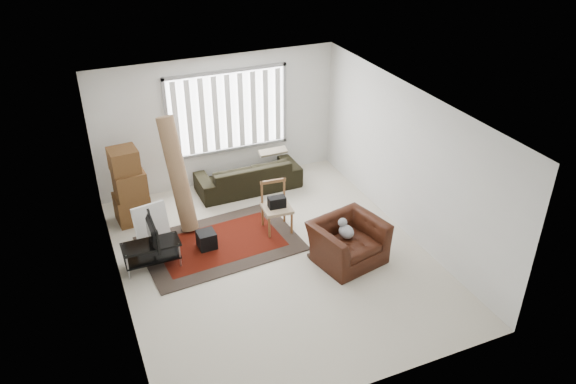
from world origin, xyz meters
The scene contains 11 objects.
room centered at (0.03, 0.51, 1.76)m, with size 6.00×6.02×2.71m.
persian_rug centered at (-0.73, 0.76, 0.01)m, with size 2.81×1.99×0.02m.
tv_stand centered at (-1.95, 0.56, 0.34)m, with size 0.94×0.42×0.47m.
tv centered at (-1.95, 0.56, 0.69)m, with size 0.76×0.10×0.44m, color black.
subwoofer centered at (-0.98, 0.73, 0.18)m, with size 0.31×0.31×0.31m, color black.
moving_boxes centered at (-1.99, 2.16, 0.68)m, with size 0.64×0.60×1.47m.
white_flatpack centered at (-1.81, 1.26, 0.38)m, with size 0.59×0.09×0.75m, color silver.
rolled_rug centered at (-1.18, 1.65, 1.05)m, with size 0.31×0.31×2.10m, color brown.
sofa centered at (0.41, 2.45, 0.41)m, with size 2.12×0.92×0.81m, color black.
side_chair centered at (0.37, 0.80, 0.51)m, with size 0.54×0.54×0.93m.
armchair centered at (1.11, -0.53, 0.42)m, with size 1.31×1.19×0.83m.
Camera 1 is at (-2.83, -7.23, 5.73)m, focal length 35.00 mm.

